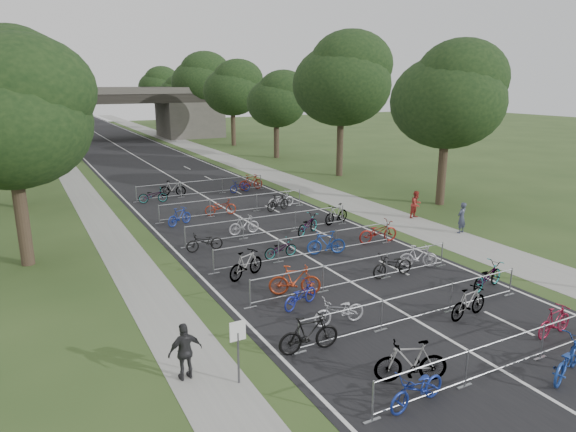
% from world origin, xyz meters
% --- Properties ---
extents(ground, '(200.00, 200.00, 0.00)m').
position_xyz_m(ground, '(0.00, 0.00, 0.00)').
color(ground, '#30481F').
rests_on(ground, ground).
extents(road, '(11.00, 140.00, 0.01)m').
position_xyz_m(road, '(0.00, 50.00, 0.01)').
color(road, black).
rests_on(road, ground).
extents(sidewalk_right, '(3.00, 140.00, 0.01)m').
position_xyz_m(sidewalk_right, '(8.00, 50.00, 0.01)').
color(sidewalk_right, gray).
rests_on(sidewalk_right, ground).
extents(sidewalk_left, '(2.00, 140.00, 0.01)m').
position_xyz_m(sidewalk_left, '(-7.50, 50.00, 0.01)').
color(sidewalk_left, gray).
rests_on(sidewalk_left, ground).
extents(lane_markings, '(0.12, 140.00, 0.00)m').
position_xyz_m(lane_markings, '(0.00, 50.00, 0.00)').
color(lane_markings, silver).
rests_on(lane_markings, ground).
extents(overpass_bridge, '(31.00, 8.00, 7.05)m').
position_xyz_m(overpass_bridge, '(0.00, 65.00, 3.53)').
color(overpass_bridge, '#484540').
rests_on(overpass_bridge, ground).
extents(park_sign, '(0.45, 0.06, 1.83)m').
position_xyz_m(park_sign, '(-6.80, 3.00, 1.27)').
color(park_sign, '#4C4C51').
rests_on(park_sign, ground).
extents(tree_left_0, '(6.72, 6.72, 10.25)m').
position_xyz_m(tree_left_0, '(-11.39, 15.93, 6.49)').
color(tree_left_0, '#33261C').
rests_on(tree_left_0, ground).
extents(tree_right_0, '(7.17, 7.17, 10.93)m').
position_xyz_m(tree_right_0, '(13.11, 15.93, 6.92)').
color(tree_right_0, '#33261C').
rests_on(tree_right_0, ground).
extents(tree_left_1, '(7.56, 7.56, 11.53)m').
position_xyz_m(tree_left_1, '(-11.39, 27.93, 7.30)').
color(tree_left_1, '#33261C').
rests_on(tree_left_1, ground).
extents(tree_right_1, '(8.18, 8.18, 12.47)m').
position_xyz_m(tree_right_1, '(13.11, 27.93, 7.90)').
color(tree_right_1, '#33261C').
rests_on(tree_right_1, ground).
extents(tree_left_2, '(8.40, 8.40, 12.81)m').
position_xyz_m(tree_left_2, '(-11.39, 39.93, 8.12)').
color(tree_left_2, '#33261C').
rests_on(tree_left_2, ground).
extents(tree_right_2, '(6.16, 6.16, 9.39)m').
position_xyz_m(tree_right_2, '(13.11, 39.93, 5.95)').
color(tree_right_2, '#33261C').
rests_on(tree_right_2, ground).
extents(tree_left_3, '(6.72, 6.72, 10.25)m').
position_xyz_m(tree_left_3, '(-11.39, 51.93, 6.49)').
color(tree_left_3, '#33261C').
rests_on(tree_left_3, ground).
extents(tree_right_3, '(7.17, 7.17, 10.93)m').
position_xyz_m(tree_right_3, '(13.11, 51.93, 6.92)').
color(tree_right_3, '#33261C').
rests_on(tree_right_3, ground).
extents(tree_left_4, '(7.56, 7.56, 11.53)m').
position_xyz_m(tree_left_4, '(-11.39, 63.93, 7.30)').
color(tree_left_4, '#33261C').
rests_on(tree_left_4, ground).
extents(tree_right_4, '(8.18, 8.18, 12.47)m').
position_xyz_m(tree_right_4, '(13.11, 63.93, 7.90)').
color(tree_right_4, '#33261C').
rests_on(tree_right_4, ground).
extents(tree_left_5, '(8.40, 8.40, 12.81)m').
position_xyz_m(tree_left_5, '(-11.39, 75.93, 8.12)').
color(tree_left_5, '#33261C').
rests_on(tree_left_5, ground).
extents(tree_right_5, '(6.16, 6.16, 9.39)m').
position_xyz_m(tree_right_5, '(13.11, 75.93, 5.95)').
color(tree_right_5, '#33261C').
rests_on(tree_right_5, ground).
extents(tree_left_6, '(6.72, 6.72, 10.25)m').
position_xyz_m(tree_left_6, '(-11.39, 87.93, 6.49)').
color(tree_left_6, '#33261C').
rests_on(tree_left_6, ground).
extents(tree_right_6, '(7.17, 7.17, 10.93)m').
position_xyz_m(tree_right_6, '(13.11, 87.93, 6.92)').
color(tree_right_6, '#33261C').
rests_on(tree_right_6, ground).
extents(barrier_row_0, '(9.70, 0.08, 1.10)m').
position_xyz_m(barrier_row_0, '(0.00, 0.00, 0.55)').
color(barrier_row_0, '#919498').
rests_on(barrier_row_0, ground).
extents(barrier_row_1, '(9.70, 0.08, 1.10)m').
position_xyz_m(barrier_row_1, '(0.00, 3.60, 0.55)').
color(barrier_row_1, '#919498').
rests_on(barrier_row_1, ground).
extents(barrier_row_2, '(9.70, 0.08, 1.10)m').
position_xyz_m(barrier_row_2, '(0.00, 7.20, 0.55)').
color(barrier_row_2, '#919498').
rests_on(barrier_row_2, ground).
extents(barrier_row_3, '(9.70, 0.08, 1.10)m').
position_xyz_m(barrier_row_3, '(0.00, 11.00, 0.55)').
color(barrier_row_3, '#919498').
rests_on(barrier_row_3, ground).
extents(barrier_row_4, '(9.70, 0.08, 1.10)m').
position_xyz_m(barrier_row_4, '(0.00, 15.00, 0.55)').
color(barrier_row_4, '#919498').
rests_on(barrier_row_4, ground).
extents(barrier_row_5, '(9.70, 0.08, 1.10)m').
position_xyz_m(barrier_row_5, '(0.00, 20.00, 0.55)').
color(barrier_row_5, '#919498').
rests_on(barrier_row_5, ground).
extents(barrier_row_6, '(9.70, 0.08, 1.10)m').
position_xyz_m(barrier_row_6, '(0.00, 26.00, 0.55)').
color(barrier_row_6, '#919498').
rests_on(barrier_row_6, ground).
extents(bike_0, '(1.95, 0.90, 0.99)m').
position_xyz_m(bike_0, '(-3.26, -0.05, 0.49)').
color(bike_0, navy).
rests_on(bike_0, ground).
extents(bike_1, '(2.07, 1.34, 1.21)m').
position_xyz_m(bike_1, '(-2.67, 0.88, 0.60)').
color(bike_1, '#919498').
rests_on(bike_1, ground).
extents(bike_2, '(2.22, 1.37, 1.10)m').
position_xyz_m(bike_2, '(1.27, -0.96, 0.55)').
color(bike_2, navy).
rests_on(bike_2, ground).
extents(bike_3, '(1.72, 0.60, 1.02)m').
position_xyz_m(bike_3, '(3.11, 0.72, 0.51)').
color(bike_3, maroon).
rests_on(bike_3, ground).
extents(bike_4, '(1.99, 0.75, 1.17)m').
position_xyz_m(bike_4, '(-4.30, 3.54, 0.58)').
color(bike_4, black).
rests_on(bike_4, ground).
extents(bike_5, '(1.90, 0.82, 0.97)m').
position_xyz_m(bike_5, '(-2.49, 4.61, 0.49)').
color(bike_5, '#B4B5BD').
rests_on(bike_5, ground).
extents(bike_6, '(1.89, 0.75, 1.10)m').
position_xyz_m(bike_6, '(1.70, 2.95, 0.55)').
color(bike_6, '#919498').
rests_on(bike_6, ground).
extents(bike_7, '(2.11, 1.14, 1.05)m').
position_xyz_m(bike_7, '(4.30, 4.44, 0.53)').
color(bike_7, '#919498').
rests_on(bike_7, ground).
extents(bike_8, '(1.81, 1.17, 0.90)m').
position_xyz_m(bike_8, '(-2.97, 6.44, 0.45)').
color(bike_8, navy).
rests_on(bike_8, ground).
extents(bike_9, '(2.04, 1.37, 1.20)m').
position_xyz_m(bike_9, '(-2.64, 7.44, 0.60)').
color(bike_9, '#993116').
rests_on(bike_9, ground).
extents(bike_10, '(1.96, 0.72, 1.02)m').
position_xyz_m(bike_10, '(1.86, 7.19, 0.51)').
color(bike_10, black).
rests_on(bike_10, ground).
extents(bike_11, '(1.73, 1.14, 1.01)m').
position_xyz_m(bike_11, '(3.57, 7.55, 0.51)').
color(bike_11, '#BCBBC3').
rests_on(bike_11, ground).
extents(bike_12, '(2.01, 1.29, 1.17)m').
position_xyz_m(bike_12, '(-3.56, 9.96, 0.59)').
color(bike_12, '#919498').
rests_on(bike_12, ground).
extents(bike_13, '(1.69, 0.66, 0.88)m').
position_xyz_m(bike_13, '(-1.17, 11.49, 0.44)').
color(bike_13, '#919498').
rests_on(bike_13, ground).
extents(bike_14, '(1.94, 1.03, 1.12)m').
position_xyz_m(bike_14, '(0.95, 10.92, 0.56)').
color(bike_14, '#1B3D97').
rests_on(bike_14, ground).
extents(bike_15, '(2.22, 0.95, 1.14)m').
position_xyz_m(bike_15, '(4.21, 11.23, 0.57)').
color(bike_15, maroon).
rests_on(bike_15, ground).
extents(bike_16, '(1.82, 0.72, 0.94)m').
position_xyz_m(bike_16, '(-3.94, 14.03, 0.47)').
color(bike_16, black).
rests_on(bike_16, ground).
extents(bike_17, '(1.74, 0.52, 1.04)m').
position_xyz_m(bike_17, '(-1.18, 15.72, 0.52)').
color(bike_17, '#9C9CA3').
rests_on(bike_17, ground).
extents(bike_18, '(2.08, 1.63, 1.05)m').
position_xyz_m(bike_18, '(1.81, 14.15, 0.53)').
color(bike_18, '#919498').
rests_on(bike_18, ground).
extents(bike_19, '(1.97, 1.04, 1.14)m').
position_xyz_m(bike_19, '(4.30, 15.17, 0.57)').
color(bike_19, '#919498').
rests_on(bike_19, ground).
extents(bike_20, '(1.75, 1.20, 1.03)m').
position_xyz_m(bike_20, '(-3.69, 19.05, 0.52)').
color(bike_20, navy).
rests_on(bike_20, ground).
extents(bike_21, '(2.00, 0.91, 1.02)m').
position_xyz_m(bike_21, '(-0.83, 20.12, 0.51)').
color(bike_21, maroon).
rests_on(bike_21, ground).
extents(bike_22, '(1.83, 0.92, 1.06)m').
position_xyz_m(bike_22, '(2.71, 19.39, 0.53)').
color(bike_22, black).
rests_on(bike_22, ground).
extents(bike_23, '(2.05, 0.97, 1.03)m').
position_xyz_m(bike_23, '(3.30, 20.13, 0.52)').
color(bike_23, '#B5B5BD').
rests_on(bike_23, ground).
extents(bike_24, '(1.98, 0.96, 1.00)m').
position_xyz_m(bike_24, '(-3.66, 25.28, 0.50)').
color(bike_24, '#919498').
rests_on(bike_24, ground).
extents(bike_25, '(1.89, 1.21, 1.10)m').
position_xyz_m(bike_25, '(-1.93, 26.69, 0.55)').
color(bike_25, '#919498').
rests_on(bike_25, ground).
extents(bike_26, '(1.77, 0.88, 0.89)m').
position_xyz_m(bike_26, '(2.77, 25.62, 0.45)').
color(bike_26, navy).
rests_on(bike_26, ground).
extents(bike_27, '(2.00, 0.68, 1.18)m').
position_xyz_m(bike_27, '(3.82, 26.05, 0.59)').
color(bike_27, maroon).
rests_on(bike_27, ground).
extents(pedestrian_a, '(0.69, 0.54, 1.67)m').
position_xyz_m(pedestrian_a, '(9.20, 10.51, 0.84)').
color(pedestrian_a, '#303649').
rests_on(pedestrian_a, ground).
extents(pedestrian_b, '(0.91, 0.78, 1.63)m').
position_xyz_m(pedestrian_b, '(9.20, 14.06, 0.81)').
color(pedestrian_b, maroon).
rests_on(pedestrian_b, ground).
extents(pedestrian_c, '(0.98, 0.46, 1.64)m').
position_xyz_m(pedestrian_c, '(-7.99, 3.88, 0.82)').
color(pedestrian_c, '#28292B').
rests_on(pedestrian_c, ground).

